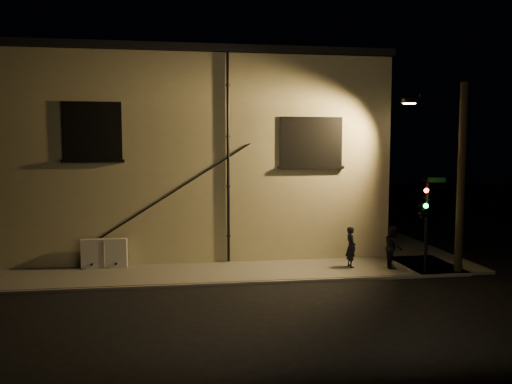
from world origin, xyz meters
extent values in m
plane|color=black|center=(0.00, 0.00, 0.00)|extent=(90.00, 90.00, 0.00)
cube|color=#5B5A52|center=(-3.00, 1.50, 0.06)|extent=(20.00, 3.00, 0.12)
cube|color=#5B5A52|center=(6.50, 8.00, 0.06)|extent=(3.00, 16.00, 0.12)
cube|color=tan|center=(-3.00, 9.00, 4.25)|extent=(16.00, 12.00, 8.50)
cube|color=black|center=(-3.00, 9.00, 8.65)|extent=(16.20, 12.20, 0.30)
cube|color=black|center=(-7.00, 2.98, 5.40)|extent=(2.20, 0.10, 2.20)
cube|color=black|center=(-7.00, 3.00, 5.40)|extent=(1.98, 0.05, 1.98)
cube|color=black|center=(1.60, 2.98, 5.00)|extent=(2.60, 0.10, 2.00)
cube|color=#A5B28C|center=(1.60, 3.00, 5.00)|extent=(2.38, 0.05, 1.78)
cylinder|color=black|center=(-1.80, 2.92, 4.31)|extent=(0.11, 0.11, 8.30)
cylinder|color=black|center=(-4.00, 2.95, 3.00)|extent=(5.96, 0.04, 3.75)
cylinder|color=black|center=(-3.88, 2.95, 3.06)|extent=(5.96, 0.04, 3.75)
cube|color=#BBBAB2|center=(-6.64, 2.70, 0.68)|extent=(1.71, 0.29, 1.13)
imported|color=black|center=(2.83, 1.42, 0.91)|extent=(0.42, 0.60, 1.59)
imported|color=black|center=(4.42, 1.13, 0.93)|extent=(0.78, 0.91, 1.63)
cylinder|color=black|center=(5.39, 0.39, 1.81)|extent=(0.12, 0.12, 3.38)
imported|color=black|center=(5.17, 0.27, 2.53)|extent=(0.59, 2.07, 0.82)
sphere|color=#FF140C|center=(5.19, 0.09, 3.20)|extent=(0.17, 0.17, 0.17)
sphere|color=#14FF3F|center=(5.19, 0.09, 2.63)|extent=(0.17, 0.17, 0.17)
cube|color=#0C4C1E|center=(5.74, 0.39, 3.56)|extent=(0.70, 0.03, 0.18)
cylinder|color=black|center=(6.62, 0.23, 3.57)|extent=(0.30, 0.30, 7.13)
cylinder|color=black|center=(5.82, 0.78, 6.64)|extent=(1.81, 0.99, 0.10)
cube|color=black|center=(5.02, 1.33, 6.54)|extent=(0.55, 0.28, 0.18)
cube|color=#FFC672|center=(5.02, 1.33, 6.44)|extent=(0.42, 0.20, 0.04)
camera|label=1|loc=(-3.54, -16.91, 4.76)|focal=35.00mm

